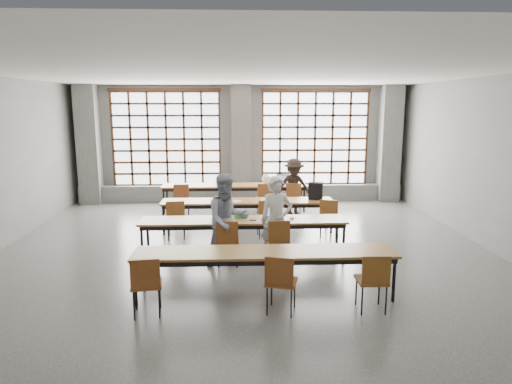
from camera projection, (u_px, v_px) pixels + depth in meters
floor at (245, 258)px, 8.85m from camera, size 11.00×11.00×0.00m
ceiling at (244, 72)px, 8.19m from camera, size 11.00×11.00×0.00m
wall_back at (241, 144)px, 13.92m from camera, size 10.00×0.00×10.00m
wall_front at (259, 279)px, 3.13m from camera, size 10.00×0.00×10.00m
wall_right at (505, 167)px, 8.73m from camera, size 0.00×11.00×11.00m
column_left at (89, 145)px, 13.45m from camera, size 0.60×0.55×3.50m
column_mid at (241, 144)px, 13.64m from camera, size 0.60×0.55×3.50m
column_right at (389, 144)px, 13.83m from camera, size 0.60×0.55×3.50m
window_left at (166, 139)px, 13.72m from camera, size 3.32×0.12×3.00m
window_right at (315, 139)px, 13.91m from camera, size 3.32×0.12×3.00m
sill_ledge at (242, 193)px, 14.01m from camera, size 9.80×0.35×0.50m
desk_row_a at (234, 187)px, 12.69m from camera, size 4.00×0.70×0.73m
desk_row_b at (248, 203)px, 10.64m from camera, size 4.00×0.70×0.73m
desk_row_c at (243, 222)px, 8.89m from camera, size 4.00×0.70×0.73m
desk_row_d at (265, 255)px, 6.97m from camera, size 4.00×0.70×0.73m
chair_back_left at (182, 196)px, 12.04m from camera, size 0.45×0.45×0.88m
chair_back_mid at (265, 196)px, 12.14m from camera, size 0.44×0.45×0.88m
chair_back_right at (294, 195)px, 12.17m from camera, size 0.48×0.48×0.88m
chair_mid_left at (176, 216)px, 9.98m from camera, size 0.46×0.46×0.88m
chair_mid_centre at (267, 215)px, 10.06m from camera, size 0.45×0.45×0.88m
chair_mid_right at (329, 214)px, 10.12m from camera, size 0.50×0.50×0.88m
chair_front_left at (227, 238)px, 8.29m from camera, size 0.43×0.43×0.88m
chair_front_right at (278, 238)px, 8.32m from camera, size 0.48×0.49×0.88m
chair_near_left at (146, 280)px, 6.31m from camera, size 0.48×0.48×0.88m
chair_near_mid at (280, 278)px, 6.39m from camera, size 0.51×0.52×0.88m
chair_near_right at (373, 277)px, 6.44m from camera, size 0.43×0.43×0.88m
student_male at (276, 221)px, 8.40m from camera, size 0.66×0.49×1.65m
student_female at (227, 220)px, 8.35m from camera, size 1.00×0.89×1.70m
student_back at (294, 187)px, 12.25m from camera, size 1.07×0.74×1.51m
laptop_front at (272, 215)px, 9.00m from camera, size 0.44×0.41×0.26m
laptop_back at (283, 182)px, 12.83m from camera, size 0.40×0.36×0.26m
mouse at (292, 218)px, 8.90m from camera, size 0.12×0.10×0.04m
green_box at (241, 216)px, 8.95m from camera, size 0.26×0.12×0.09m
phone at (253, 220)px, 8.79m from camera, size 0.13×0.07×0.01m
paper_sheet_a at (222, 200)px, 10.65m from camera, size 0.32×0.25×0.00m
paper_sheet_b at (235, 201)px, 10.56m from camera, size 0.36×0.31×0.00m
backpack at (316, 191)px, 10.70m from camera, size 0.36×0.28×0.40m
plastic_bag at (266, 179)px, 12.74m from camera, size 0.32×0.29×0.29m
red_pouch at (146, 281)px, 6.39m from camera, size 0.21×0.13×0.06m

